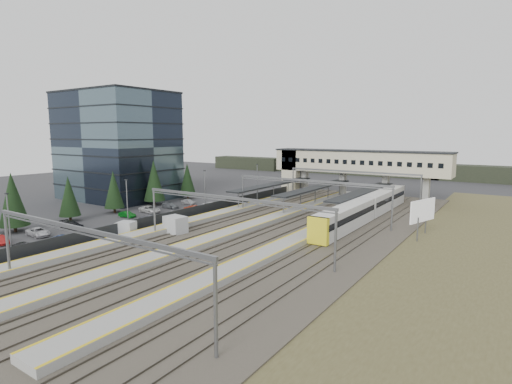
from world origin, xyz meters
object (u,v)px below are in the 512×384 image
Objects in this scene: office_building at (118,146)px; billboard at (423,212)px; train at (366,208)px; footbridge at (346,164)px; relay_cabin_near at (175,225)px; relay_cabin_far at (127,229)px.

office_building is 67.07m from billboard.
train is (56.00, 8.19, -10.11)m from office_building.
footbridge is 6.49× the size of billboard.
footbridge is (43.70, 30.00, -4.26)m from office_building.
relay_cabin_near is at bearing -25.92° from office_building.
billboard is (36.47, 23.06, 2.74)m from relay_cabin_far.
train is at bearing 49.25° from relay_cabin_far.
footbridge is at bearing 79.91° from relay_cabin_near.
relay_cabin_near is at bearing -100.09° from footbridge.
office_building is 40.74m from relay_cabin_near.
relay_cabin_far is 0.44× the size of billboard.
office_building reaches higher than relay_cabin_near.
office_building reaches higher than relay_cabin_far.
footbridge is 25.71m from train.
train reaches higher than relay_cabin_far.
footbridge is at bearing 119.42° from train.
train reaches higher than relay_cabin_near.
footbridge is at bearing 34.47° from office_building.
relay_cabin_near is 1.28× the size of relay_cabin_far.
train is (12.30, -21.80, -5.85)m from footbridge.
relay_cabin_near is 48.35m from footbridge.
relay_cabin_near is at bearing -129.21° from train.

